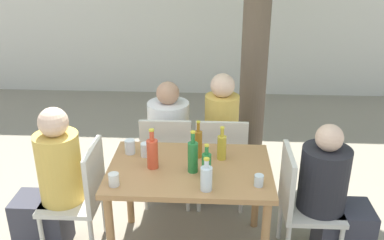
% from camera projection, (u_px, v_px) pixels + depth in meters
% --- Properties ---
extents(cafe_building_wall, '(10.00, 0.08, 2.80)m').
position_uv_depth(cafe_building_wall, '(205.00, 3.00, 6.35)').
color(cafe_building_wall, silver).
rests_on(cafe_building_wall, ground_plane).
extents(dining_table_front, '(1.20, 0.80, 0.75)m').
position_uv_depth(dining_table_front, '(190.00, 179.00, 3.17)').
color(dining_table_front, '#B27F4C').
rests_on(dining_table_front, ground_plane).
extents(patio_chair_0, '(0.44, 0.44, 0.90)m').
position_uv_depth(patio_chair_0, '(82.00, 193.00, 3.27)').
color(patio_chair_0, beige).
rests_on(patio_chair_0, ground_plane).
extents(patio_chair_1, '(0.44, 0.44, 0.90)m').
position_uv_depth(patio_chair_1, '(301.00, 199.00, 3.19)').
color(patio_chair_1, beige).
rests_on(patio_chair_1, ground_plane).
extents(patio_chair_2, '(0.44, 0.44, 0.90)m').
position_uv_depth(patio_chair_2, '(167.00, 156.00, 3.82)').
color(patio_chair_2, beige).
rests_on(patio_chair_2, ground_plane).
extents(patio_chair_3, '(0.44, 0.44, 0.90)m').
position_uv_depth(patio_chair_3, '(221.00, 157.00, 3.80)').
color(patio_chair_3, beige).
rests_on(patio_chair_3, ground_plane).
extents(person_seated_0, '(0.56, 0.33, 1.20)m').
position_uv_depth(person_seated_0, '(51.00, 188.00, 3.27)').
color(person_seated_0, '#383842').
rests_on(person_seated_0, ground_plane).
extents(person_seated_1, '(0.58, 0.35, 1.12)m').
position_uv_depth(person_seated_1, '(333.00, 201.00, 3.18)').
color(person_seated_1, '#383842').
rests_on(person_seated_1, ground_plane).
extents(person_seated_2, '(0.37, 0.59, 1.15)m').
position_uv_depth(person_seated_2, '(170.00, 143.00, 4.03)').
color(person_seated_2, '#383842').
rests_on(person_seated_2, ground_plane).
extents(person_seated_3, '(0.30, 0.55, 1.23)m').
position_uv_depth(person_seated_3, '(221.00, 141.00, 4.00)').
color(person_seated_3, '#383842').
rests_on(person_seated_3, ground_plane).
extents(water_bottle_0, '(0.08, 0.08, 0.24)m').
position_uv_depth(water_bottle_0, '(206.00, 178.00, 2.82)').
color(water_bottle_0, silver).
rests_on(water_bottle_0, dining_table_front).
extents(oil_cruet_1, '(0.07, 0.07, 0.27)m').
position_uv_depth(oil_cruet_1, '(222.00, 147.00, 3.21)').
color(oil_cruet_1, gold).
rests_on(oil_cruet_1, dining_table_front).
extents(soda_bottle_2, '(0.08, 0.08, 0.31)m').
position_uv_depth(soda_bottle_2, '(152.00, 153.00, 3.09)').
color(soda_bottle_2, '#DB4C2D').
rests_on(soda_bottle_2, dining_table_front).
extents(amber_bottle_3, '(0.06, 0.06, 0.30)m').
position_uv_depth(amber_bottle_3, '(198.00, 143.00, 3.24)').
color(amber_bottle_3, '#9E661E').
rests_on(amber_bottle_3, dining_table_front).
extents(green_bottle_4, '(0.07, 0.07, 0.26)m').
position_uv_depth(green_bottle_4, '(206.00, 165.00, 2.97)').
color(green_bottle_4, '#287A38').
rests_on(green_bottle_4, dining_table_front).
extents(green_bottle_5, '(0.07, 0.07, 0.32)m').
position_uv_depth(green_bottle_5, '(193.00, 156.00, 3.03)').
color(green_bottle_5, '#287A38').
rests_on(green_bottle_5, dining_table_front).
extents(drinking_glass_0, '(0.07, 0.07, 0.09)m').
position_uv_depth(drinking_glass_0, '(114.00, 180.00, 2.89)').
color(drinking_glass_0, silver).
rests_on(drinking_glass_0, dining_table_front).
extents(drinking_glass_1, '(0.06, 0.06, 0.08)m').
position_uv_depth(drinking_glass_1, '(259.00, 180.00, 2.89)').
color(drinking_glass_1, silver).
rests_on(drinking_glass_1, dining_table_front).
extents(drinking_glass_2, '(0.08, 0.08, 0.11)m').
position_uv_depth(drinking_glass_2, '(130.00, 147.00, 3.32)').
color(drinking_glass_2, white).
rests_on(drinking_glass_2, dining_table_front).
extents(drinking_glass_3, '(0.07, 0.07, 0.11)m').
position_uv_depth(drinking_glass_3, '(145.00, 150.00, 3.28)').
color(drinking_glass_3, white).
rests_on(drinking_glass_3, dining_table_front).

